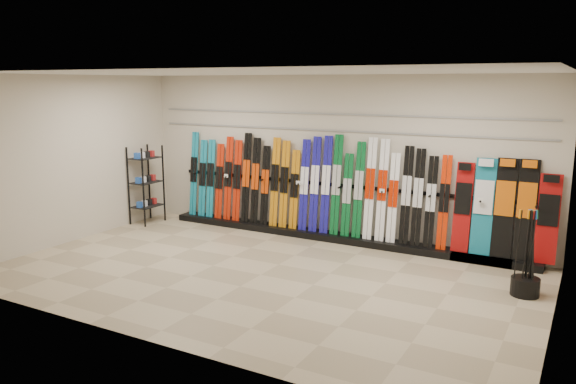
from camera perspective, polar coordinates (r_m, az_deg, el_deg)
The scene contains 13 objects.
floor at distance 8.59m, azimuth -2.80°, elevation -8.40°, with size 8.00×8.00×0.00m, color gray.
back_wall at distance 10.40m, azimuth 4.37°, elevation 3.52°, with size 8.00×8.00×0.00m, color beige.
left_wall at distance 10.84m, azimuth -21.22°, elevation 3.11°, with size 5.00×5.00×0.00m, color beige.
right_wall at distance 7.02m, azimuth 26.09°, elevation -1.26°, with size 5.00×5.00×0.00m, color beige.
ceiling at distance 8.10m, azimuth -3.00°, elevation 12.03°, with size 8.00×8.00×0.00m, color silver.
ski_rack_base at distance 10.40m, azimuth 4.88°, elevation -4.59°, with size 8.00×0.40×0.12m, color black.
skis at distance 10.52m, azimuth 1.73°, elevation 0.60°, with size 5.38×0.22×1.82m.
snowboards at distance 9.53m, azimuth 21.14°, elevation -1.72°, with size 1.58×0.24×1.58m.
accessory_rack at distance 11.88m, azimuth -14.20°, elevation 0.72°, with size 0.40×0.60×1.59m, color black.
pole_bin at distance 8.41m, azimuth 22.94°, elevation -8.84°, with size 0.38×0.38×0.25m, color black.
ski_poles at distance 8.26m, azimuth 23.25°, elevation -5.67°, with size 0.28×0.22×1.18m.
slatwall_rail_0 at distance 10.33m, azimuth 4.36°, elevation 6.26°, with size 7.60×0.02×0.03m, color gray.
slatwall_rail_1 at distance 10.31m, azimuth 4.39°, elevation 7.92°, with size 7.60×0.02×0.03m, color gray.
Camera 1 is at (4.26, -6.88, 2.87)m, focal length 35.00 mm.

